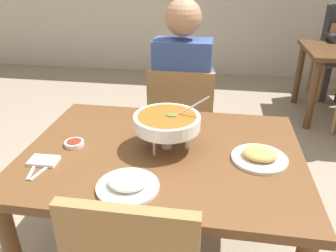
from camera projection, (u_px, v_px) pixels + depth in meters
The scene contains 10 objects.
dining_table_main at pixel (163, 169), 1.56m from camera, with size 1.25×0.92×0.72m.
chair_diner_main at pixel (181, 122), 2.27m from camera, with size 0.44×0.44×0.90m.
diner_main at pixel (183, 88), 2.19m from camera, with size 0.40×0.45×1.31m.
curry_bowl at pixel (167, 122), 1.48m from camera, with size 0.33×0.30×0.26m.
rice_plate at pixel (128, 184), 1.25m from camera, with size 0.24×0.24×0.06m.
appetizer_plate at pixel (260, 156), 1.43m from camera, with size 0.24×0.24×0.06m.
sauce_dish at pixel (74, 143), 1.55m from camera, with size 0.09×0.09×0.02m.
napkin_folded at pixel (44, 161), 1.42m from camera, with size 0.12×0.08×0.02m, color white.
fork_utensil at pixel (34, 168), 1.38m from camera, with size 0.01×0.17×0.01m, color silver.
spoon_utensil at pixel (45, 169), 1.37m from camera, with size 0.01×0.17×0.01m, color silver.
Camera 1 is at (0.22, -1.29, 1.50)m, focal length 35.52 mm.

